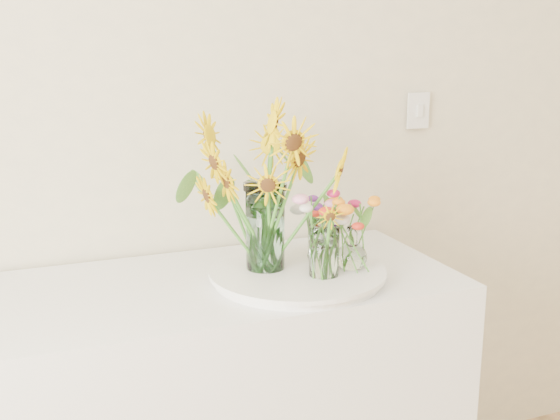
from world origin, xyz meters
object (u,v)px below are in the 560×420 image
object	(u,v)px
small_vase_c	(320,239)
tray	(297,276)
small_vase_b	(352,248)
mason_jar	(265,226)
small_vase_a	(324,252)

from	to	relation	value
small_vase_c	tray	bearing A→B (deg)	-145.53
small_vase_b	small_vase_c	distance (m)	0.12
mason_jar	small_vase_a	size ratio (longest dim) A/B	1.79
mason_jar	small_vase_b	world-z (taller)	mason_jar
mason_jar	small_vase_a	world-z (taller)	mason_jar
mason_jar	small_vase_c	distance (m)	0.19
small_vase_a	small_vase_b	xyz separation A→B (m)	(0.10, 0.03, -0.01)
small_vase_b	mason_jar	bearing A→B (deg)	158.53
small_vase_a	small_vase_c	size ratio (longest dim) A/B	1.09
small_vase_a	small_vase_c	bearing A→B (deg)	68.88
tray	small_vase_b	xyz separation A→B (m)	(0.14, -0.04, 0.07)
tray	small_vase_b	distance (m)	0.17
mason_jar	tray	bearing A→B (deg)	-30.48
mason_jar	small_vase_c	size ratio (longest dim) A/B	1.96
tray	small_vase_c	size ratio (longest dim) A/B	3.63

